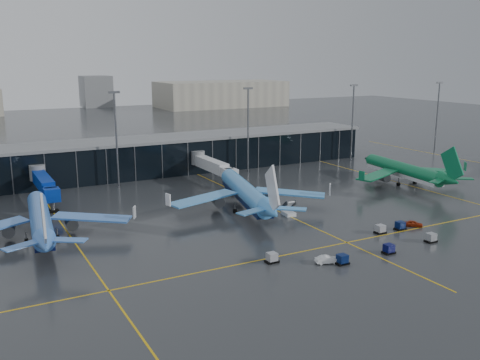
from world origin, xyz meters
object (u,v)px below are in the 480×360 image
mobile_airstair (288,212)px  baggage_carts (372,243)px  airliner_aer_lingus (403,162)px  service_van_white (327,260)px  airliner_klm_near (245,181)px  airliner_arkefly (39,207)px  service_van_red (414,224)px

mobile_airstair → baggage_carts: bearing=-80.0°
airliner_aer_lingus → service_van_white: (-54.72, -37.79, -5.52)m
airliner_aer_lingus → airliner_klm_near: bearing=-170.2°
airliner_arkefly → service_van_red: 74.42m
airliner_arkefly → airliner_klm_near: 44.17m
baggage_carts → mobile_airstair: mobile_airstair is taller
mobile_airstair → service_van_red: (18.10, -19.08, -0.15)m
airliner_arkefly → airliner_aer_lingus: 95.07m
airliner_arkefly → airliner_aer_lingus: size_ratio=1.01×
airliner_arkefly → mobile_airstair: size_ratio=11.76×
airliner_aer_lingus → service_van_white: 66.73m
airliner_arkefly → service_van_red: airliner_arkefly is taller
airliner_klm_near → airliner_arkefly: bearing=-167.7°
airliner_aer_lingus → airliner_arkefly: bearing=-172.1°
mobile_airstair → airliner_aer_lingus: bearing=18.4°
airliner_aer_lingus → baggage_carts: size_ratio=1.17×
airliner_klm_near → service_van_white: 36.07m
airliner_arkefly → mobile_airstair: (50.36, -9.56, -5.45)m
mobile_airstair → service_van_red: size_ratio=0.94×
airliner_aer_lingus → mobile_airstair: bearing=-159.2°
airliner_klm_near → service_van_red: 37.21m
airliner_klm_near → baggage_carts: 34.21m
airliner_aer_lingus → service_van_red: 40.44m
airliner_klm_near → mobile_airstair: airliner_klm_near is taller
baggage_carts → airliner_aer_lingus: bearing=39.5°
baggage_carts → mobile_airstair: size_ratio=9.95×
service_van_white → baggage_carts: bearing=-60.2°
airliner_klm_near → service_van_red: (24.31, -27.51, -6.06)m
airliner_aer_lingus → mobile_airstair: (-44.70, -10.86, -5.41)m
baggage_carts → airliner_klm_near: bearing=104.5°
airliner_klm_near → service_van_red: airliner_klm_near is taller
service_van_red → service_van_white: (-28.12, -7.85, 0.04)m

